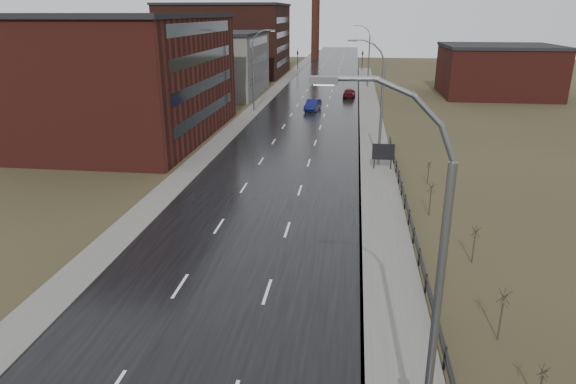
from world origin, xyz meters
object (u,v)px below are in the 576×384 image
(streetlight_main, at_px, (426,300))
(car_near, at_px, (313,105))
(car_far, at_px, (349,93))
(billboard, at_px, (383,153))

(streetlight_main, height_order, car_near, streetlight_main)
(streetlight_main, height_order, car_far, streetlight_main)
(streetlight_main, bearing_deg, billboard, 88.89)
(billboard, bearing_deg, car_far, 94.90)
(car_near, bearing_deg, streetlight_main, -75.40)
(streetlight_main, bearing_deg, car_near, 97.44)
(car_far, bearing_deg, streetlight_main, 97.12)
(billboard, relative_size, car_near, 0.51)
(car_near, relative_size, car_far, 1.05)
(billboard, height_order, car_far, billboard)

